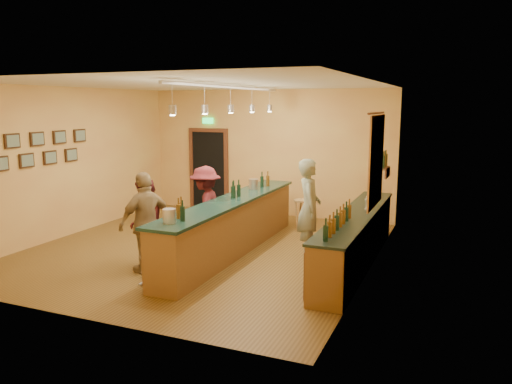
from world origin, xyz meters
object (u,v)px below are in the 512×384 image
at_px(bartender, 309,208).
at_px(customer_b, 146,222).
at_px(customer_a, 145,224).
at_px(customer_c, 206,209).
at_px(bar_stool, 301,206).
at_px(tasting_bar, 232,222).
at_px(back_counter, 356,238).

relative_size(bartender, customer_b, 1.07).
bearing_deg(customer_a, customer_c, 136.19).
height_order(customer_b, bar_stool, customer_b).
relative_size(bartender, customer_a, 1.18).
relative_size(bartender, bar_stool, 2.62).
relative_size(customer_a, customer_b, 0.91).
relative_size(tasting_bar, bar_stool, 7.25).
distance_m(bartender, customer_c, 2.01).
distance_m(back_counter, customer_b, 3.67).
height_order(customer_a, bar_stool, customer_a).
height_order(bartender, bar_stool, bartender).
relative_size(bartender, customer_c, 1.11).
relative_size(back_counter, customer_a, 2.91).
xyz_separation_m(bartender, customer_a, (-2.43, -1.76, -0.14)).
height_order(back_counter, customer_b, customer_b).
bearing_deg(bar_stool, back_counter, -50.65).
height_order(bartender, customer_c, bartender).
distance_m(tasting_bar, bartender, 1.51).
bearing_deg(tasting_bar, bartender, 16.38).
bearing_deg(customer_b, bar_stool, -178.89).
height_order(tasting_bar, customer_c, customer_c).
xyz_separation_m(bartender, bar_stool, (-0.72, 1.79, -0.36)).
bearing_deg(bartender, customer_b, 111.09).
bearing_deg(customer_c, back_counter, 81.34).
bearing_deg(back_counter, customer_b, -151.96).
bearing_deg(customer_c, customer_b, -24.44).
xyz_separation_m(customer_b, bar_stool, (1.56, 3.74, -0.30)).
bearing_deg(bar_stool, customer_c, -119.29).
height_order(back_counter, bar_stool, back_counter).
xyz_separation_m(customer_a, bar_stool, (1.72, 3.55, -0.22)).
relative_size(tasting_bar, bartender, 2.77).
xyz_separation_m(tasting_bar, customer_b, (-0.87, -1.53, 0.25)).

